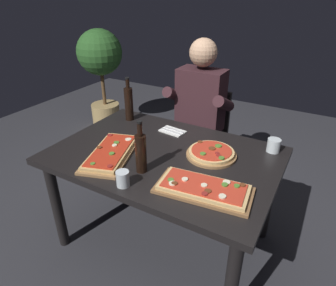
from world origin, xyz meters
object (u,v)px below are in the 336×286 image
Objects in this scene: dining_table at (164,166)px; pizza_rectangular_left at (111,153)px; potted_plant_corner at (101,66)px; tumbler_near_camera at (123,179)px; pizza_round_far at (211,153)px; tumbler_far_side at (274,145)px; wine_bottle_dark at (129,103)px; oil_bottle_amber at (141,152)px; diner_chair at (202,134)px; pizza_rectangular_front at (204,188)px; seated_diner at (198,112)px.

dining_table is 2.56× the size of pizza_rectangular_left.
potted_plant_corner is (-1.71, 1.38, 0.16)m from dining_table.
pizza_rectangular_left is 6.36× the size of tumbler_near_camera.
pizza_round_far is 3.63× the size of tumbler_far_side.
tumbler_far_side is at bearing 32.66° from pizza_rectangular_left.
pizza_rectangular_left is 0.58m from wine_bottle_dark.
pizza_round_far is 0.25× the size of potted_plant_corner.
oil_bottle_amber is (-0.01, -0.24, 0.22)m from dining_table.
oil_bottle_amber is at bearing -85.18° from diner_chair.
pizza_round_far is 0.36× the size of diner_chair.
pizza_round_far is 0.41m from tumbler_far_side.
dining_table is at bearing -156.81° from pizza_round_far.
tumbler_near_camera is at bearing -157.59° from pizza_rectangular_front.
diner_chair reaches higher than tumbler_near_camera.
pizza_rectangular_front is (0.37, -0.24, 0.12)m from dining_table.
potted_plant_corner is (-1.70, 1.78, 0.03)m from tumbler_near_camera.
pizza_rectangular_front is at bearing -37.73° from potted_plant_corner.
tumbler_near_camera is 1.14m from seated_diner.
tumbler_near_camera is 0.10× the size of diner_chair.
seated_diner is (-0.48, 0.97, -0.02)m from pizza_rectangular_front.
oil_bottle_amber reaches higher than tumbler_far_side.
tumbler_near_camera is (0.26, -0.21, 0.02)m from pizza_rectangular_left.
diner_chair is 1.72m from potted_plant_corner.
pizza_rectangular_front is 6.02× the size of tumbler_far_side.
potted_plant_corner is (-1.61, 0.64, 0.06)m from seated_diner.
pizza_round_far is at bearing -15.10° from wine_bottle_dark.
wine_bottle_dark is (-0.51, 0.33, 0.23)m from dining_table.
pizza_rectangular_left is at bearing -47.32° from potted_plant_corner.
tumbler_near_camera is 1.29m from diner_chair.
diner_chair is at bearing 96.74° from dining_table.
pizza_rectangular_left is 0.63× the size of diner_chair.
tumbler_near_camera is 2.46m from potted_plant_corner.
seated_diner is at bearing 151.90° from tumbler_far_side.
pizza_round_far is 3.62× the size of tumbler_near_camera.
dining_table is 1.61× the size of diner_chair.
tumbler_far_side is at bearing -35.27° from diner_chair.
tumbler_far_side is 0.07× the size of potted_plant_corner.
pizza_rectangular_left is at bearing -99.29° from diner_chair.
oil_bottle_amber is (-0.38, 0.00, 0.10)m from pizza_rectangular_front.
tumbler_near_camera and tumbler_far_side have the same top height.
seated_diner is (0.41, 0.41, -0.14)m from wine_bottle_dark.
diner_chair reaches higher than dining_table.
pizza_rectangular_front is 1.22m from diner_chair.
potted_plant_corner is at bearing 162.10° from diner_chair.
dining_table is 4.50× the size of oil_bottle_amber.
oil_bottle_amber is 3.61× the size of tumbler_near_camera.
wine_bottle_dark is 1.09× the size of oil_bottle_amber.
wine_bottle_dark is at bearing 131.43° from oil_bottle_amber.
oil_bottle_amber is 1.16m from diner_chair.
diner_chair is at bearing 90.00° from seated_diner.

